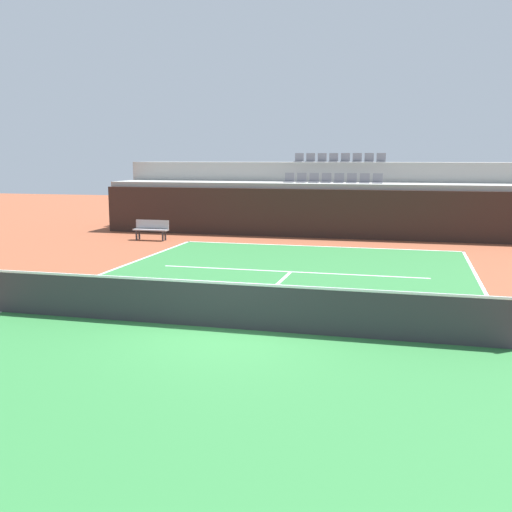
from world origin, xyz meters
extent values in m
plane|color=brown|center=(0.00, 0.00, 0.00)|extent=(80.00, 80.00, 0.00)
cube|color=#2D7238|center=(0.00, 0.00, 0.01)|extent=(11.00, 24.00, 0.01)
cube|color=white|center=(0.00, 11.95, 0.01)|extent=(11.00, 0.10, 0.00)
cube|color=white|center=(-5.45, 0.00, 0.01)|extent=(0.10, 24.00, 0.00)
cube|color=white|center=(0.00, 6.40, 0.01)|extent=(8.26, 0.10, 0.00)
cube|color=white|center=(0.00, 3.20, 0.01)|extent=(0.10, 6.40, 0.00)
cube|color=black|center=(0.00, 14.60, 1.06)|extent=(20.81, 0.30, 2.12)
cube|color=#9E9E99|center=(0.00, 15.95, 1.17)|extent=(20.81, 2.40, 2.35)
cube|color=#9E9E99|center=(0.00, 18.35, 1.63)|extent=(20.81, 2.40, 3.26)
cube|color=slate|center=(-2.00, 15.95, 2.37)|extent=(0.44, 0.44, 0.04)
cube|color=slate|center=(-2.00, 16.15, 2.59)|extent=(0.44, 0.04, 0.40)
cube|color=slate|center=(-1.43, 15.95, 2.37)|extent=(0.44, 0.44, 0.04)
cube|color=slate|center=(-1.43, 16.15, 2.59)|extent=(0.44, 0.04, 0.40)
cube|color=slate|center=(-0.86, 15.95, 2.37)|extent=(0.44, 0.44, 0.04)
cube|color=slate|center=(-0.86, 16.15, 2.59)|extent=(0.44, 0.04, 0.40)
cube|color=slate|center=(-0.29, 15.95, 2.37)|extent=(0.44, 0.44, 0.04)
cube|color=slate|center=(-0.29, 16.15, 2.59)|extent=(0.44, 0.04, 0.40)
cube|color=slate|center=(0.29, 15.95, 2.37)|extent=(0.44, 0.44, 0.04)
cube|color=slate|center=(0.29, 16.15, 2.59)|extent=(0.44, 0.04, 0.40)
cube|color=slate|center=(0.86, 15.95, 2.37)|extent=(0.44, 0.44, 0.04)
cube|color=slate|center=(0.86, 16.15, 2.59)|extent=(0.44, 0.04, 0.40)
cube|color=slate|center=(1.43, 15.95, 2.37)|extent=(0.44, 0.44, 0.04)
cube|color=slate|center=(1.43, 16.15, 2.59)|extent=(0.44, 0.04, 0.40)
cube|color=slate|center=(2.00, 15.95, 2.37)|extent=(0.44, 0.44, 0.04)
cube|color=slate|center=(2.00, 16.15, 2.59)|extent=(0.44, 0.04, 0.40)
cube|color=slate|center=(-2.00, 18.35, 3.28)|extent=(0.44, 0.44, 0.04)
cube|color=slate|center=(-2.00, 18.55, 3.50)|extent=(0.44, 0.04, 0.40)
cube|color=slate|center=(-1.43, 18.35, 3.28)|extent=(0.44, 0.44, 0.04)
cube|color=slate|center=(-1.43, 18.55, 3.50)|extent=(0.44, 0.04, 0.40)
cube|color=slate|center=(-0.86, 18.35, 3.28)|extent=(0.44, 0.44, 0.04)
cube|color=slate|center=(-0.86, 18.55, 3.50)|extent=(0.44, 0.04, 0.40)
cube|color=slate|center=(-0.29, 18.35, 3.28)|extent=(0.44, 0.44, 0.04)
cube|color=slate|center=(-0.29, 18.55, 3.50)|extent=(0.44, 0.04, 0.40)
cube|color=slate|center=(0.29, 18.35, 3.28)|extent=(0.44, 0.44, 0.04)
cube|color=slate|center=(0.29, 18.55, 3.50)|extent=(0.44, 0.04, 0.40)
cube|color=slate|center=(0.86, 18.35, 3.28)|extent=(0.44, 0.44, 0.04)
cube|color=slate|center=(0.86, 18.55, 3.50)|extent=(0.44, 0.04, 0.40)
cube|color=slate|center=(1.43, 18.35, 3.28)|extent=(0.44, 0.44, 0.04)
cube|color=slate|center=(1.43, 18.55, 3.50)|extent=(0.44, 0.04, 0.40)
cube|color=slate|center=(2.00, 18.35, 3.28)|extent=(0.44, 0.44, 0.04)
cube|color=slate|center=(2.00, 18.55, 3.50)|extent=(0.44, 0.04, 0.40)
cube|color=#333338|center=(0.00, 0.00, 0.47)|extent=(10.90, 0.02, 0.92)
cube|color=white|center=(0.00, 0.00, 0.96)|extent=(10.90, 0.04, 0.05)
cube|color=#99999E|center=(-7.16, 12.00, 0.45)|extent=(1.50, 0.40, 0.05)
cube|color=#99999E|center=(-7.16, 12.18, 0.67)|extent=(1.50, 0.04, 0.36)
cube|color=#2D2D33|center=(-7.76, 11.86, 0.21)|extent=(0.06, 0.06, 0.42)
cube|color=#2D2D33|center=(-6.56, 11.86, 0.21)|extent=(0.06, 0.06, 0.42)
cube|color=#2D2D33|center=(-7.76, 12.14, 0.21)|extent=(0.06, 0.06, 0.42)
cube|color=#2D2D33|center=(-6.56, 12.14, 0.21)|extent=(0.06, 0.06, 0.42)
camera|label=1|loc=(3.49, -11.38, 3.46)|focal=42.16mm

